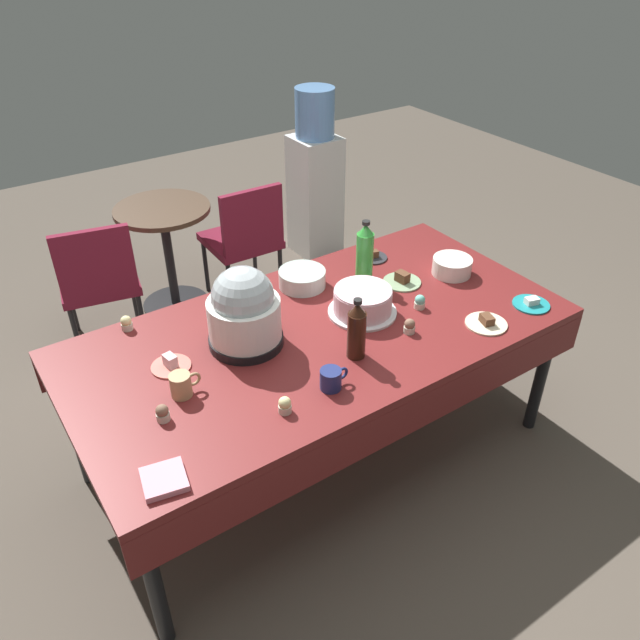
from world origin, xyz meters
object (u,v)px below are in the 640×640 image
object	(u,v)px
frosted_layer_cake	(362,302)
soda_bottle_cola	(357,330)
cupcake_vanilla	(126,323)
cupcake_cocoa	(285,405)
dessert_plate_coral	(171,364)
cupcake_berry	(162,413)
round_cafe_table	(166,239)
maroon_chair_left	(98,278)
potluck_table	(320,341)
soda_bottle_lime_soda	(365,253)
cupcake_lemon	(410,326)
coffee_mug_navy	(331,379)
dessert_plate_charcoal	(373,256)
water_cooler	(315,178)
cupcake_rose	(240,293)
dessert_plate_teal	(531,303)
maroon_chair_right	(245,236)
slow_cooker	(244,311)
ceramic_snack_bowl	(452,266)
glass_salad_bowl	(302,278)
dessert_plate_sage	(402,280)
coffee_mug_tan	(182,385)
cupcake_mint	(420,302)
dessert_plate_cream	(486,322)

from	to	relation	value
frosted_layer_cake	soda_bottle_cola	size ratio (longest dim) A/B	1.15
cupcake_vanilla	cupcake_cocoa	bearing A→B (deg)	-70.69
dessert_plate_coral	cupcake_berry	xyz separation A→B (m)	(-0.14, -0.27, 0.02)
round_cafe_table	maroon_chair_left	bearing A→B (deg)	-156.53
potluck_table	soda_bottle_lime_soda	bearing A→B (deg)	29.05
cupcake_lemon	coffee_mug_navy	world-z (taller)	coffee_mug_navy
coffee_mug_navy	cupcake_lemon	bearing A→B (deg)	12.69
cupcake_cocoa	dessert_plate_charcoal	bearing A→B (deg)	36.73
frosted_layer_cake	water_cooler	size ratio (longest dim) A/B	0.25
cupcake_rose	coffee_mug_navy	bearing A→B (deg)	-91.22
soda_bottle_cola	dessert_plate_teal	bearing A→B (deg)	-9.55
dessert_plate_charcoal	cupcake_lemon	xyz separation A→B (m)	(-0.29, -0.62, 0.02)
maroon_chair_left	maroon_chair_right	bearing A→B (deg)	-0.09
slow_cooker	dessert_plate_charcoal	xyz separation A→B (m)	(0.91, 0.29, -0.15)
water_cooler	cupcake_rose	bearing A→B (deg)	-134.21
cupcake_vanilla	cupcake_cocoa	size ratio (longest dim) A/B	1.00
cupcake_berry	ceramic_snack_bowl	bearing A→B (deg)	6.51
potluck_table	frosted_layer_cake	size ratio (longest dim) A/B	7.00
glass_salad_bowl	potluck_table	bearing A→B (deg)	-111.06
dessert_plate_sage	cupcake_cocoa	xyz separation A→B (m)	(-0.96, -0.47, 0.02)
soda_bottle_lime_soda	round_cafe_table	distance (m)	1.57
cupcake_rose	coffee_mug_navy	distance (m)	0.77
cupcake_vanilla	coffee_mug_tan	world-z (taller)	coffee_mug_tan
frosted_layer_cake	water_cooler	distance (m)	2.06
cupcake_mint	cupcake_vanilla	xyz separation A→B (m)	(-1.17, 0.59, 0.00)
coffee_mug_tan	frosted_layer_cake	bearing A→B (deg)	4.03
cupcake_cocoa	cupcake_rose	bearing A→B (deg)	73.22
dessert_plate_sage	round_cafe_table	bearing A→B (deg)	111.08
soda_bottle_lime_soda	maroon_chair_left	bearing A→B (deg)	128.82
cupcake_mint	dessert_plate_teal	bearing A→B (deg)	-31.72
frosted_layer_cake	cupcake_lemon	size ratio (longest dim) A/B	4.66
cupcake_vanilla	ceramic_snack_bowl	bearing A→B (deg)	-16.31
dessert_plate_charcoal	dessert_plate_cream	size ratio (longest dim) A/B	0.81
ceramic_snack_bowl	water_cooler	world-z (taller)	water_cooler
soda_bottle_lime_soda	potluck_table	bearing A→B (deg)	-150.95
cupcake_cocoa	coffee_mug_navy	distance (m)	0.22
potluck_table	coffee_mug_tan	distance (m)	0.69
frosted_layer_cake	round_cafe_table	distance (m)	1.73
dessert_plate_sage	cupcake_vanilla	xyz separation A→B (m)	(-1.26, 0.37, 0.02)
glass_salad_bowl	maroon_chair_right	xyz separation A→B (m)	(0.26, 1.10, -0.30)
soda_bottle_lime_soda	coffee_mug_navy	xyz separation A→B (m)	(-0.60, -0.58, -0.11)
maroon_chair_right	cupcake_vanilla	bearing A→B (deg)	-138.25
dessert_plate_sage	slow_cooker	bearing A→B (deg)	-179.17
cupcake_mint	cupcake_rose	size ratio (longest dim) A/B	1.00
dessert_plate_cream	cupcake_lemon	world-z (taller)	cupcake_lemon
maroon_chair_right	cupcake_berry	bearing A→B (deg)	-126.50
potluck_table	dessert_plate_charcoal	bearing A→B (deg)	32.65
maroon_chair_right	round_cafe_table	world-z (taller)	maroon_chair_right
frosted_layer_cake	dessert_plate_coral	distance (m)	0.89
glass_salad_bowl	water_cooler	size ratio (longest dim) A/B	0.18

